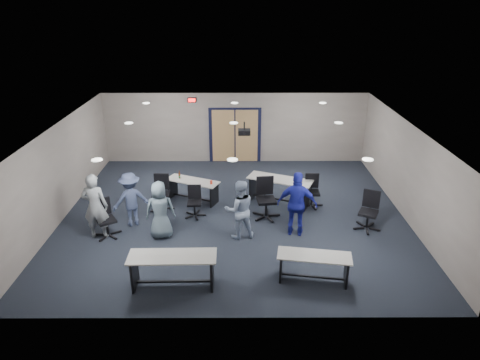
{
  "coord_description": "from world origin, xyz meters",
  "views": [
    {
      "loc": [
        0.13,
        -11.35,
        5.98
      ],
      "look_at": [
        0.18,
        -0.3,
        1.24
      ],
      "focal_mm": 32.0,
      "sensor_mm": 36.0,
      "label": 1
    }
  ],
  "objects_px": {
    "person_gray": "(95,206)",
    "chair_back_a": "(161,193)",
    "table_front_left": "(173,265)",
    "person_plaid": "(160,210)",
    "chair_back_d": "(312,191)",
    "table_back_right": "(280,186)",
    "chair_back_c": "(266,199)",
    "table_front_right": "(314,263)",
    "person_back": "(131,199)",
    "chair_back_b": "(194,202)",
    "chair_loose_right": "(369,211)",
    "table_back_left": "(193,187)",
    "person_lightblue": "(240,209)",
    "chair_loose_left": "(106,219)",
    "person_navy": "(297,204)"
  },
  "relations": [
    {
      "from": "table_front_left",
      "to": "chair_back_d",
      "type": "xyz_separation_m",
      "value": [
        3.71,
        3.97,
        -0.03
      ]
    },
    {
      "from": "chair_back_c",
      "to": "person_gray",
      "type": "bearing_deg",
      "value": -173.75
    },
    {
      "from": "chair_back_c",
      "to": "chair_loose_right",
      "type": "distance_m",
      "value": 2.87
    },
    {
      "from": "table_back_left",
      "to": "chair_loose_right",
      "type": "bearing_deg",
      "value": 3.84
    },
    {
      "from": "chair_back_a",
      "to": "chair_back_d",
      "type": "height_order",
      "value": "chair_back_a"
    },
    {
      "from": "person_plaid",
      "to": "person_back",
      "type": "distance_m",
      "value": 1.15
    },
    {
      "from": "chair_back_a",
      "to": "chair_back_b",
      "type": "xyz_separation_m",
      "value": [
        1.04,
        -0.44,
        -0.08
      ]
    },
    {
      "from": "table_back_right",
      "to": "person_plaid",
      "type": "relative_size",
      "value": 1.31
    },
    {
      "from": "table_front_left",
      "to": "chair_back_b",
      "type": "bearing_deg",
      "value": 86.26
    },
    {
      "from": "chair_back_b",
      "to": "chair_loose_right",
      "type": "distance_m",
      "value": 4.94
    },
    {
      "from": "chair_back_b",
      "to": "chair_loose_left",
      "type": "xyz_separation_m",
      "value": [
        -2.25,
        -1.14,
        0.06
      ]
    },
    {
      "from": "person_gray",
      "to": "person_plaid",
      "type": "relative_size",
      "value": 1.15
    },
    {
      "from": "table_back_right",
      "to": "chair_back_c",
      "type": "relative_size",
      "value": 1.75
    },
    {
      "from": "chair_back_a",
      "to": "chair_back_c",
      "type": "height_order",
      "value": "chair_back_c"
    },
    {
      "from": "chair_back_b",
      "to": "person_back",
      "type": "height_order",
      "value": "person_back"
    },
    {
      "from": "chair_back_a",
      "to": "person_lightblue",
      "type": "distance_m",
      "value": 2.88
    },
    {
      "from": "chair_loose_left",
      "to": "chair_back_b",
      "type": "bearing_deg",
      "value": -6.2
    },
    {
      "from": "table_back_right",
      "to": "person_gray",
      "type": "distance_m",
      "value": 5.48
    },
    {
      "from": "chair_back_a",
      "to": "person_navy",
      "type": "height_order",
      "value": "person_navy"
    },
    {
      "from": "table_back_left",
      "to": "table_back_right",
      "type": "xyz_separation_m",
      "value": [
        2.72,
        -0.16,
        0.07
      ]
    },
    {
      "from": "table_front_right",
      "to": "chair_loose_right",
      "type": "bearing_deg",
      "value": 60.17
    },
    {
      "from": "person_lightblue",
      "to": "person_back",
      "type": "height_order",
      "value": "person_lightblue"
    },
    {
      "from": "chair_loose_right",
      "to": "person_lightblue",
      "type": "xyz_separation_m",
      "value": [
        -3.55,
        -0.4,
        0.27
      ]
    },
    {
      "from": "chair_loose_left",
      "to": "person_gray",
      "type": "height_order",
      "value": "person_gray"
    },
    {
      "from": "chair_back_d",
      "to": "chair_loose_left",
      "type": "relative_size",
      "value": 0.96
    },
    {
      "from": "person_gray",
      "to": "person_back",
      "type": "bearing_deg",
      "value": -137.54
    },
    {
      "from": "person_back",
      "to": "table_back_left",
      "type": "bearing_deg",
      "value": -161.45
    },
    {
      "from": "person_plaid",
      "to": "chair_back_c",
      "type": "bearing_deg",
      "value": -166.86
    },
    {
      "from": "chair_back_c",
      "to": "chair_back_d",
      "type": "relative_size",
      "value": 1.19
    },
    {
      "from": "person_gray",
      "to": "person_lightblue",
      "type": "bearing_deg",
      "value": -179.49
    },
    {
      "from": "table_front_right",
      "to": "chair_back_d",
      "type": "xyz_separation_m",
      "value": [
        0.56,
        3.78,
        0.05
      ]
    },
    {
      "from": "person_navy",
      "to": "person_lightblue",
      "type": "bearing_deg",
      "value": 16.09
    },
    {
      "from": "chair_back_d",
      "to": "chair_back_a",
      "type": "bearing_deg",
      "value": -175.23
    },
    {
      "from": "person_gray",
      "to": "chair_back_a",
      "type": "bearing_deg",
      "value": -131.11
    },
    {
      "from": "chair_back_c",
      "to": "person_lightblue",
      "type": "height_order",
      "value": "person_lightblue"
    },
    {
      "from": "person_plaid",
      "to": "chair_back_b",
      "type": "bearing_deg",
      "value": -131.46
    },
    {
      "from": "person_lightblue",
      "to": "table_back_right",
      "type": "bearing_deg",
      "value": -132.28
    },
    {
      "from": "chair_loose_right",
      "to": "person_plaid",
      "type": "height_order",
      "value": "person_plaid"
    },
    {
      "from": "chair_back_c",
      "to": "person_gray",
      "type": "relative_size",
      "value": 0.65
    },
    {
      "from": "person_lightblue",
      "to": "person_navy",
      "type": "bearing_deg",
      "value": 173.76
    },
    {
      "from": "table_back_left",
      "to": "person_plaid",
      "type": "relative_size",
      "value": 1.11
    },
    {
      "from": "person_gray",
      "to": "person_back",
      "type": "relative_size",
      "value": 1.16
    },
    {
      "from": "chair_loose_left",
      "to": "person_lightblue",
      "type": "distance_m",
      "value": 3.59
    },
    {
      "from": "person_plaid",
      "to": "table_front_left",
      "type": "bearing_deg",
      "value": 98.52
    },
    {
      "from": "table_front_left",
      "to": "person_plaid",
      "type": "height_order",
      "value": "person_plaid"
    },
    {
      "from": "person_gray",
      "to": "chair_loose_right",
      "type": "bearing_deg",
      "value": -176.32
    },
    {
      "from": "chair_back_d",
      "to": "chair_loose_left",
      "type": "distance_m",
      "value": 6.08
    },
    {
      "from": "table_back_right",
      "to": "chair_back_d",
      "type": "distance_m",
      "value": 1.01
    },
    {
      "from": "person_gray",
      "to": "person_plaid",
      "type": "xyz_separation_m",
      "value": [
        1.7,
        0.01,
        -0.12
      ]
    },
    {
      "from": "person_plaid",
      "to": "table_back_left",
      "type": "bearing_deg",
      "value": -113.42
    }
  ]
}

